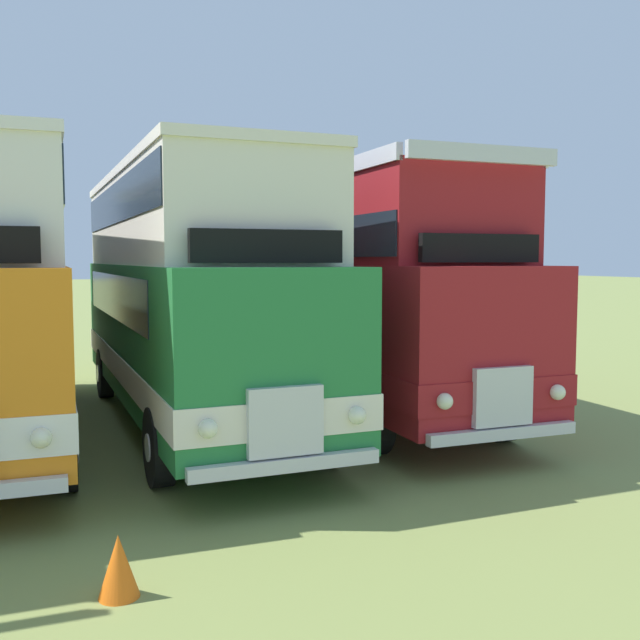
{
  "coord_description": "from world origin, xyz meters",
  "views": [
    {
      "loc": [
        5.59,
        -12.83,
        2.94
      ],
      "look_at": [
        11.29,
        0.99,
        1.69
      ],
      "focal_mm": 40.76,
      "sensor_mm": 36.0,
      "label": 1
    }
  ],
  "objects": [
    {
      "name": "bus_seventh_in_row",
      "position": [
        8.34,
        0.03,
        2.47
      ],
      "size": [
        2.63,
        10.22,
        4.49
      ],
      "color": "#237538",
      "rests_on": "ground"
    },
    {
      "name": "bus_eighth_in_row",
      "position": [
        11.67,
        0.37,
        2.36
      ],
      "size": [
        2.8,
        10.35,
        4.52
      ],
      "color": "maroon",
      "rests_on": "ground"
    },
    {
      "name": "cone_mid_row",
      "position": [
        6.3,
        -6.51,
        0.28
      ],
      "size": [
        0.36,
        0.36,
        0.56
      ],
      "primitive_type": "cone",
      "color": "orange",
      "rests_on": "ground"
    }
  ]
}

